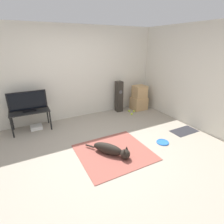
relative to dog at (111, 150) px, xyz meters
name	(u,v)px	position (x,y,z in m)	size (l,w,h in m)	color
ground_plane	(105,151)	(-0.06, 0.17, -0.12)	(12.00, 12.00, 0.00)	#9E9384
wall_back	(71,74)	(-0.06, 2.27, 1.15)	(8.00, 0.06, 2.55)	beige
wall_right	(200,78)	(2.54, 0.17, 1.15)	(0.06, 8.00, 2.55)	beige
area_rug	(114,152)	(0.09, 0.05, -0.12)	(1.41, 1.32, 0.01)	#934C42
dog	(111,150)	(0.00, 0.00, 0.00)	(0.63, 0.84, 0.25)	black
frisbee	(163,142)	(1.23, -0.14, -0.11)	(0.27, 0.27, 0.03)	blue
cardboard_box_lower	(139,103)	(2.03, 1.88, 0.08)	(0.47, 0.42, 0.40)	tan
cardboard_box_upper	(140,92)	(2.04, 1.88, 0.48)	(0.40, 0.36, 0.39)	tan
floor_speaker	(119,97)	(1.35, 2.03, 0.37)	(0.20, 0.20, 0.98)	#2D2823
tv_stand	(30,113)	(-1.28, 1.92, 0.34)	(0.92, 0.51, 0.53)	black
tv	(28,101)	(-1.28, 1.93, 0.64)	(0.87, 0.20, 0.49)	black
tennis_ball_by_boxes	(132,114)	(1.53, 1.54, -0.09)	(0.07, 0.07, 0.07)	#C6E033
tennis_ball_near_speaker	(129,111)	(1.60, 1.80, -0.09)	(0.07, 0.07, 0.07)	#C6E033
tennis_ball_loose_on_carpet	(134,111)	(1.72, 1.70, -0.09)	(0.07, 0.07, 0.07)	#C6E033
game_console	(36,127)	(-1.19, 1.94, -0.08)	(0.29, 0.27, 0.09)	white
door_mat	(184,131)	(2.10, 0.02, -0.12)	(0.68, 0.38, 0.01)	#28282D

